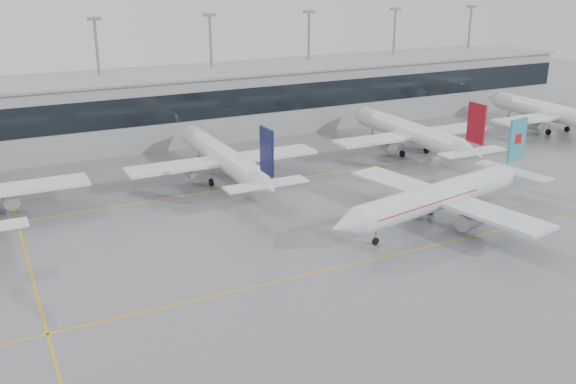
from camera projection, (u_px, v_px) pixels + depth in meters
name	position (u px, v px, depth m)	size (l,w,h in m)	color
ground	(337.00, 268.00, 69.79)	(320.00, 320.00, 0.00)	slate
taxi_line_main	(337.00, 268.00, 69.79)	(120.00, 0.25, 0.01)	gold
taxi_line_north	(234.00, 188.00, 95.11)	(120.00, 0.25, 0.01)	gold
taxi_line_cross	(30.00, 268.00, 69.76)	(0.25, 60.00, 0.01)	gold
terminal	(169.00, 109.00, 120.15)	(180.00, 15.00, 12.00)	#939396
terminal_glass	(181.00, 108.00, 113.28)	(180.00, 0.20, 5.00)	black
terminal_roof	(167.00, 75.00, 118.10)	(182.00, 16.00, 0.40)	gray
light_masts	(157.00, 65.00, 122.79)	(156.40, 1.00, 22.60)	gray
air_canada_jet	(442.00, 196.00, 81.13)	(36.33, 29.38, 11.45)	silver
parked_jet_c	(224.00, 158.00, 97.01)	(29.64, 36.96, 11.72)	white
parked_jet_d	(411.00, 133.00, 111.81)	(29.64, 36.96, 11.72)	white
parked_jet_e	(555.00, 114.00, 126.62)	(29.64, 36.96, 11.72)	white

